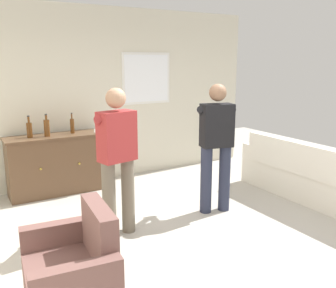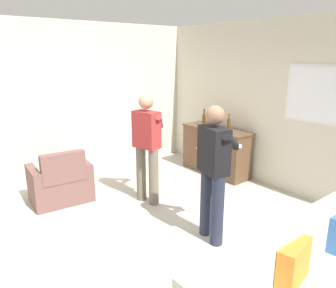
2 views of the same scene
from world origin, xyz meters
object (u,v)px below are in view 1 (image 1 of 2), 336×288
Objects in this scene: sideboard_cabinet at (57,164)px; bottle_spirits_clear at (72,126)px; person_standing_left at (117,155)px; person_standing_right at (216,142)px; armchair at (73,277)px; couch at (315,179)px; bottle_liquor_amber at (47,128)px; bottle_wine_green at (29,129)px.

sideboard_cabinet is 0.62m from bottle_spirits_clear.
person_standing_left is 1.00× the size of person_standing_right.
bottle_spirits_clear reaches higher than armchair.
bottle_spirits_clear is (-2.74, 2.25, 0.66)m from couch.
couch is 8.14× the size of bottle_spirits_clear.
bottle_liquor_amber is at bearing 80.32° from armchair.
bottle_wine_green is at bearing 85.11° from armchair.
couch is 3.65m from armchair.
bottle_liquor_amber is 0.39m from bottle_spirits_clear.
person_standing_right reaches higher than couch.
bottle_spirits_clear is (0.39, 0.05, -0.01)m from bottle_liquor_amber.
bottle_liquor_amber is (0.48, 2.79, 0.73)m from armchair.
bottle_liquor_amber reaches higher than couch.
couch is 7.73× the size of bottle_liquor_amber.
couch is at bearing -9.65° from person_standing_left.
person_standing_right is at bearing 25.71° from armchair.
couch is 1.50× the size of person_standing_right.
person_standing_left is (0.84, 1.06, 0.65)m from armchair.
armchair is 2.92m from bottle_liquor_amber.
sideboard_cabinet is 4.52× the size of bottle_wine_green.
bottle_wine_green reaches higher than couch.
armchair is 2.88m from sideboard_cabinet.
bottle_spirits_clear is at bearing 89.15° from person_standing_left.
person_standing_right is at bearing -47.25° from sideboard_cabinet.
person_standing_right is at bearing -41.95° from bottle_wine_green.
couch reaches higher than armchair.
sideboard_cabinet is at bearing 98.07° from person_standing_left.
couch is at bearing -18.84° from person_standing_right.
person_standing_left is at bearing -81.93° from sideboard_cabinet.
armchair is 1.50m from person_standing_left.
armchair is at bearing -101.76° from sideboard_cabinet.
sideboard_cabinet is 1.84m from person_standing_left.
person_standing_left is (-2.76, 0.47, 0.60)m from couch.
person_standing_right is (1.37, 0.00, 0.00)m from person_standing_left.
bottle_wine_green reaches higher than sideboard_cabinet.
person_standing_right reaches higher than bottle_spirits_clear.
armchair is 2.54m from person_standing_right.
couch is 1.77× the size of sideboard_cabinet.
bottle_wine_green is 0.62m from bottle_spirits_clear.
bottle_liquor_amber is at bearing 101.75° from person_standing_left.
person_standing_right is at bearing 161.16° from couch.
armchair is at bearing -170.71° from couch.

